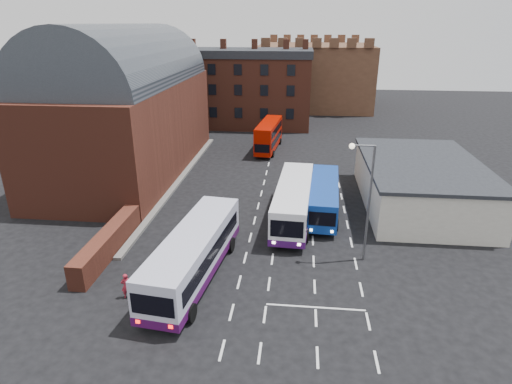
# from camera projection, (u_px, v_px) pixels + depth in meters

# --- Properties ---
(ground) EXTENTS (180.00, 180.00, 0.00)m
(ground) POSITION_uv_depth(u_px,v_px,m) (241.00, 276.00, 29.20)
(ground) COLOR black
(railway_station) EXTENTS (12.00, 28.00, 16.00)m
(railway_station) POSITION_uv_depth(u_px,v_px,m) (127.00, 105.00, 47.30)
(railway_station) COLOR #602B1E
(railway_station) RESTS_ON ground
(forecourt_wall) EXTENTS (1.20, 10.00, 1.80)m
(forecourt_wall) POSITION_uv_depth(u_px,v_px,m) (108.00, 243.00, 31.71)
(forecourt_wall) COLOR #602B1E
(forecourt_wall) RESTS_ON ground
(cream_building) EXTENTS (10.40, 16.40, 4.25)m
(cream_building) POSITION_uv_depth(u_px,v_px,m) (420.00, 183.00, 39.89)
(cream_building) COLOR beige
(cream_building) RESTS_ON ground
(brick_terrace) EXTENTS (22.00, 10.00, 11.00)m
(brick_terrace) POSITION_uv_depth(u_px,v_px,m) (243.00, 92.00, 70.27)
(brick_terrace) COLOR brown
(brick_terrace) RESTS_ON ground
(castle_keep) EXTENTS (22.00, 22.00, 12.00)m
(castle_keep) POSITION_uv_depth(u_px,v_px,m) (314.00, 75.00, 87.40)
(castle_keep) COLOR brown
(castle_keep) RESTS_ON ground
(bus_white_outbound) EXTENTS (4.28, 12.63, 3.38)m
(bus_white_outbound) POSITION_uv_depth(u_px,v_px,m) (194.00, 251.00, 28.29)
(bus_white_outbound) COLOR silver
(bus_white_outbound) RESTS_ON ground
(bus_white_inbound) EXTENTS (3.60, 12.28, 3.31)m
(bus_white_inbound) POSITION_uv_depth(u_px,v_px,m) (293.00, 199.00, 36.72)
(bus_white_inbound) COLOR white
(bus_white_inbound) RESTS_ON ground
(bus_blue) EXTENTS (3.20, 10.69, 2.88)m
(bus_blue) POSITION_uv_depth(u_px,v_px,m) (324.00, 195.00, 38.21)
(bus_blue) COLOR navy
(bus_blue) RESTS_ON ground
(bus_red_double) EXTENTS (3.11, 9.76, 3.84)m
(bus_red_double) POSITION_uv_depth(u_px,v_px,m) (269.00, 136.00, 57.09)
(bus_red_double) COLOR #A10D00
(bus_red_double) RESTS_ON ground
(street_lamp) EXTENTS (1.78, 0.39, 8.71)m
(street_lamp) POSITION_uv_depth(u_px,v_px,m) (366.00, 193.00, 29.26)
(street_lamp) COLOR #55565A
(street_lamp) RESTS_ON ground
(pedestrian_red) EXTENTS (0.73, 0.62, 1.70)m
(pedestrian_red) POSITION_uv_depth(u_px,v_px,m) (126.00, 286.00, 26.59)
(pedestrian_red) COLOR #A21F30
(pedestrian_red) RESTS_ON ground
(pedestrian_beige) EXTENTS (0.91, 0.76, 1.69)m
(pedestrian_beige) POSITION_uv_depth(u_px,v_px,m) (143.00, 277.00, 27.49)
(pedestrian_beige) COLOR tan
(pedestrian_beige) RESTS_ON ground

